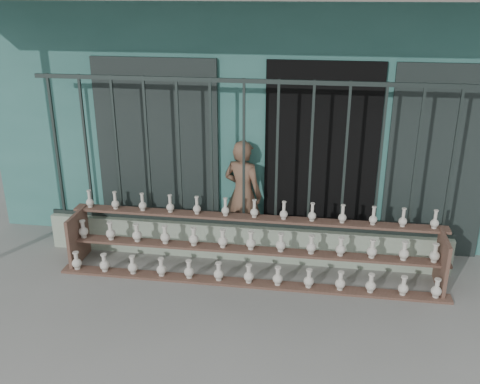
# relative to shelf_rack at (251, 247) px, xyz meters

# --- Properties ---
(ground) EXTENTS (60.00, 60.00, 0.00)m
(ground) POSITION_rel_shelf_rack_xyz_m (-0.15, -0.88, -0.36)
(ground) COLOR slate
(workshop_building) EXTENTS (7.40, 6.60, 3.21)m
(workshop_building) POSITION_rel_shelf_rack_xyz_m (-0.14, 3.35, 1.26)
(workshop_building) COLOR #346E66
(workshop_building) RESTS_ON ground
(parapet_wall) EXTENTS (5.00, 0.20, 0.45)m
(parapet_wall) POSITION_rel_shelf_rack_xyz_m (-0.15, 0.42, -0.14)
(parapet_wall) COLOR #99AB93
(parapet_wall) RESTS_ON ground
(security_fence) EXTENTS (5.00, 0.04, 1.80)m
(security_fence) POSITION_rel_shelf_rack_xyz_m (-0.15, 0.42, 0.99)
(security_fence) COLOR #283330
(security_fence) RESTS_ON parapet_wall
(shelf_rack) EXTENTS (4.50, 0.68, 0.85)m
(shelf_rack) POSITION_rel_shelf_rack_xyz_m (0.00, 0.00, 0.00)
(shelf_rack) COLOR brown
(shelf_rack) RESTS_ON ground
(elderly_woman) EXTENTS (0.61, 0.50, 1.43)m
(elderly_woman) POSITION_rel_shelf_rack_xyz_m (-0.21, 0.77, 0.35)
(elderly_woman) COLOR brown
(elderly_woman) RESTS_ON ground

